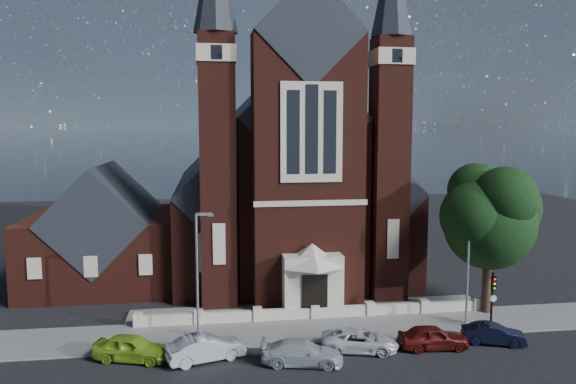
% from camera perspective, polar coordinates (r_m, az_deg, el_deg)
% --- Properties ---
extents(ground, '(120.00, 120.00, 0.00)m').
position_cam_1_polar(ground, '(48.22, 0.77, -9.47)').
color(ground, black).
rests_on(ground, ground).
extents(pavement_strip, '(60.00, 5.00, 0.12)m').
position_cam_1_polar(pavement_strip, '(38.40, 3.30, -13.76)').
color(pavement_strip, slate).
rests_on(pavement_strip, ground).
extents(forecourt_paving, '(26.00, 3.00, 0.14)m').
position_cam_1_polar(forecourt_paving, '(42.10, 2.18, -11.89)').
color(forecourt_paving, slate).
rests_on(forecourt_paving, ground).
extents(forecourt_wall, '(24.00, 0.40, 0.90)m').
position_cam_1_polar(forecourt_wall, '(40.24, 2.71, -12.79)').
color(forecourt_wall, beige).
rests_on(forecourt_wall, ground).
extents(church, '(20.01, 34.90, 29.20)m').
position_cam_1_polar(church, '(54.43, -0.53, 1.17)').
color(church, '#491B13').
rests_on(church, ground).
extents(parish_hall, '(12.00, 12.20, 10.24)m').
position_cam_1_polar(parish_hall, '(50.40, -18.12, -4.40)').
color(parish_hall, '#491B13').
rests_on(parish_hall, ground).
extents(street_tree, '(6.40, 6.60, 10.70)m').
position_cam_1_polar(street_tree, '(42.02, 20.12, -2.56)').
color(street_tree, black).
rests_on(street_tree, ground).
extents(street_lamp_left, '(1.16, 0.22, 8.09)m').
position_cam_1_polar(street_lamp_left, '(35.84, -9.09, -7.63)').
color(street_lamp_left, gray).
rests_on(street_lamp_left, ground).
extents(street_lamp_right, '(1.16, 0.22, 8.09)m').
position_cam_1_polar(street_lamp_right, '(39.83, 17.96, -6.43)').
color(street_lamp_right, gray).
rests_on(street_lamp_right, ground).
extents(traffic_signal, '(0.28, 0.42, 4.00)m').
position_cam_1_polar(traffic_signal, '(39.39, 20.08, -9.68)').
color(traffic_signal, black).
rests_on(traffic_signal, ground).
extents(car_lime_van, '(4.71, 2.99, 1.49)m').
position_cam_1_polar(car_lime_van, '(34.64, -15.59, -15.00)').
color(car_lime_van, '#8CBD25').
rests_on(car_lime_van, ground).
extents(car_silver_a, '(4.79, 2.93, 1.49)m').
position_cam_1_polar(car_silver_a, '(33.75, -8.41, -15.42)').
color(car_silver_a, silver).
rests_on(car_silver_a, ground).
extents(car_silver_b, '(4.93, 2.81, 1.35)m').
position_cam_1_polar(car_silver_b, '(32.99, 1.43, -16.02)').
color(car_silver_b, '#B8BCC1').
rests_on(car_silver_b, ground).
extents(car_white_suv, '(4.99, 3.19, 1.28)m').
position_cam_1_polar(car_white_suv, '(35.04, 7.29, -14.74)').
color(car_white_suv, white).
rests_on(car_white_suv, ground).
extents(car_dark_red, '(4.31, 1.94, 1.44)m').
position_cam_1_polar(car_dark_red, '(36.15, 14.53, -14.08)').
color(car_dark_red, '#51110D').
rests_on(car_dark_red, ground).
extents(car_navy, '(4.04, 2.54, 1.26)m').
position_cam_1_polar(car_navy, '(37.99, 20.15, -13.39)').
color(car_navy, black).
rests_on(car_navy, ground).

